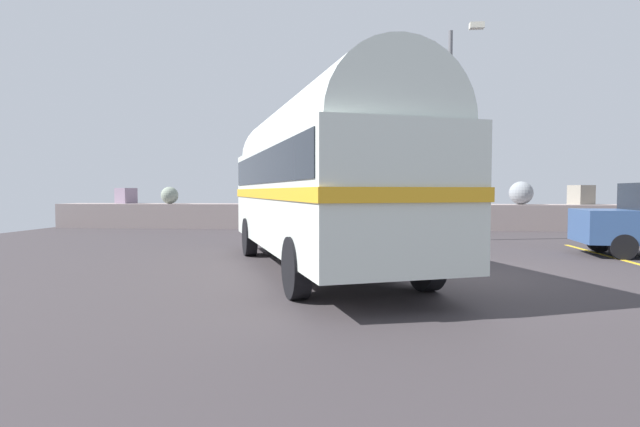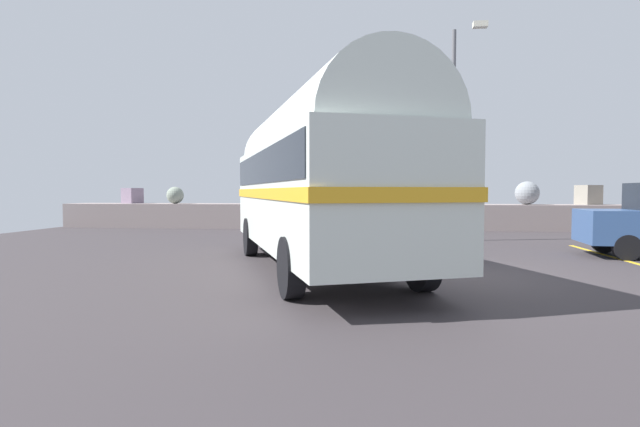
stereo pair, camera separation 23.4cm
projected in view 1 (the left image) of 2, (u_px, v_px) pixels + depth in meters
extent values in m
cube|color=#383235|center=(456.00, 275.00, 9.63)|extent=(32.00, 26.00, 0.02)
cube|color=gray|center=(406.00, 217.00, 21.34)|extent=(31.36, 1.80, 1.10)
cube|color=gray|center=(126.00, 196.00, 22.73)|extent=(0.94, 0.94, 0.72)
sphere|color=gray|center=(170.00, 195.00, 21.97)|extent=(0.77, 0.77, 0.77)
sphere|color=gray|center=(259.00, 190.00, 22.12)|extent=(1.28, 1.28, 1.28)
sphere|color=gray|center=(301.00, 190.00, 21.38)|extent=(1.24, 1.24, 1.24)
sphere|color=gray|center=(377.00, 189.00, 21.71)|extent=(1.33, 1.33, 1.33)
sphere|color=gray|center=(443.00, 192.00, 20.96)|extent=(1.06, 1.06, 1.06)
sphere|color=gray|center=(521.00, 193.00, 20.80)|extent=(0.99, 0.99, 0.99)
cube|color=gray|center=(581.00, 195.00, 20.85)|extent=(1.05, 0.99, 0.83)
cube|color=yellow|center=(601.00, 254.00, 12.71)|extent=(0.12, 4.40, 0.01)
cylinder|color=black|center=(250.00, 237.00, 12.45)|extent=(0.61, 1.00, 0.96)
cylinder|color=black|center=(332.00, 235.00, 13.06)|extent=(0.61, 1.00, 0.96)
cylinder|color=black|center=(296.00, 268.00, 7.45)|extent=(0.61, 1.00, 0.96)
cylinder|color=black|center=(426.00, 262.00, 8.06)|extent=(0.61, 1.00, 0.96)
cube|color=silver|center=(319.00, 196.00, 10.20)|extent=(5.29, 8.70, 2.10)
cylinder|color=silver|center=(319.00, 146.00, 10.16)|extent=(4.98, 8.31, 2.20)
cube|color=gold|center=(319.00, 193.00, 10.20)|extent=(5.37, 8.79, 0.20)
cube|color=black|center=(319.00, 168.00, 10.18)|extent=(5.20, 8.40, 0.64)
cube|color=silver|center=(279.00, 224.00, 14.34)|extent=(2.18, 0.98, 0.28)
cylinder|color=black|center=(623.00, 247.00, 11.70)|extent=(0.64, 0.26, 0.62)
cylinder|color=black|center=(599.00, 241.00, 13.20)|extent=(0.64, 0.26, 0.62)
cylinder|color=#5B5B60|center=(449.00, 137.00, 16.10)|extent=(0.14, 0.14, 6.94)
cube|color=beige|center=(477.00, 26.00, 15.16)|extent=(0.44, 0.24, 0.18)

